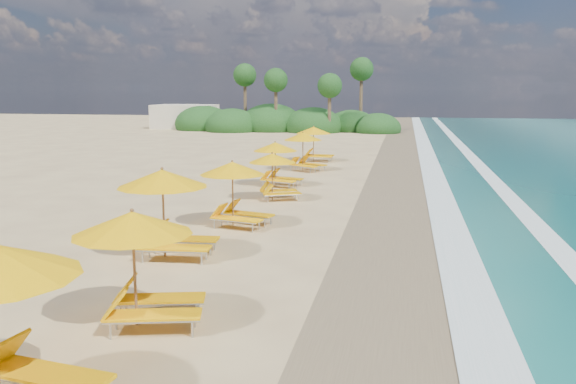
% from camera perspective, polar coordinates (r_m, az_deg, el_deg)
% --- Properties ---
extents(ground, '(160.00, 160.00, 0.00)m').
position_cam_1_polar(ground, '(20.72, 0.00, -3.27)').
color(ground, '#CEB679').
rests_on(ground, ground).
extents(wet_sand, '(4.00, 160.00, 0.01)m').
position_cam_1_polar(wet_sand, '(20.35, 11.14, -3.69)').
color(wet_sand, '#85734F').
rests_on(wet_sand, ground).
extents(surf_foam, '(4.00, 160.00, 0.01)m').
position_cam_1_polar(surf_foam, '(20.54, 18.71, -3.85)').
color(surf_foam, white).
rests_on(surf_foam, ground).
extents(station_1, '(3.11, 2.95, 2.65)m').
position_cam_1_polar(station_1, '(9.61, -25.63, -10.83)').
color(station_1, olive).
rests_on(station_1, ground).
extents(station_2, '(2.99, 2.89, 2.41)m').
position_cam_1_polar(station_2, '(12.25, -13.69, -6.37)').
color(station_2, olive).
rests_on(station_2, ground).
extents(station_3, '(2.91, 2.73, 2.57)m').
position_cam_1_polar(station_3, '(17.02, -11.24, -1.41)').
color(station_3, olive).
rests_on(station_3, ground).
extents(station_4, '(2.84, 2.74, 2.31)m').
position_cam_1_polar(station_4, '(20.54, -4.91, 0.25)').
color(station_4, olive).
rests_on(station_4, ground).
extents(station_5, '(2.70, 2.68, 2.06)m').
position_cam_1_polar(station_5, '(25.39, -1.17, 1.83)').
color(station_5, olive).
rests_on(station_5, ground).
extents(station_6, '(2.75, 2.67, 2.20)m').
position_cam_1_polar(station_6, '(28.96, -0.94, 2.99)').
color(station_6, olive).
rests_on(station_6, ground).
extents(station_7, '(3.04, 3.04, 2.26)m').
position_cam_1_polar(station_7, '(34.45, 1.66, 4.16)').
color(station_7, olive).
rests_on(station_7, ground).
extents(station_8, '(2.54, 2.35, 2.32)m').
position_cam_1_polar(station_8, '(38.98, 2.72, 4.87)').
color(station_8, olive).
rests_on(station_8, ground).
extents(treeline, '(25.80, 8.80, 9.74)m').
position_cam_1_polar(treeline, '(66.86, -0.83, 6.72)').
color(treeline, '#163D14').
rests_on(treeline, ground).
extents(beach_building, '(7.00, 5.00, 2.80)m').
position_cam_1_polar(beach_building, '(72.65, -9.84, 7.16)').
color(beach_building, beige).
rests_on(beach_building, ground).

